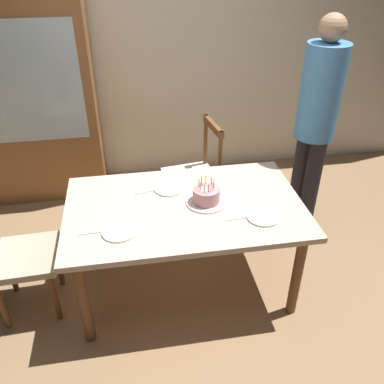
{
  "coord_description": "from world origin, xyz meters",
  "views": [
    {
      "loc": [
        -0.32,
        -2.22,
        2.29
      ],
      "look_at": [
        0.05,
        0.0,
        0.83
      ],
      "focal_mm": 37.69,
      "sensor_mm": 36.0,
      "label": 1
    }
  ],
  "objects_px": {
    "chair_spindle_back": "(194,177)",
    "chair_upholstered": "(7,250)",
    "dining_table": "(185,215)",
    "person_guest": "(317,117)",
    "plate_near_celebrant": "(119,231)",
    "plate_near_guest": "(263,216)",
    "birthday_cake": "(206,196)",
    "plate_far_side": "(169,188)",
    "china_cabinet": "(36,103)"
  },
  "relations": [
    {
      "from": "plate_far_side",
      "to": "china_cabinet",
      "type": "height_order",
      "value": "china_cabinet"
    },
    {
      "from": "chair_spindle_back",
      "to": "chair_upholstered",
      "type": "relative_size",
      "value": 1.0
    },
    {
      "from": "plate_far_side",
      "to": "plate_near_guest",
      "type": "distance_m",
      "value": 0.71
    },
    {
      "from": "chair_upholstered",
      "to": "chair_spindle_back",
      "type": "bearing_deg",
      "value": 31.11
    },
    {
      "from": "chair_upholstered",
      "to": "china_cabinet",
      "type": "distance_m",
      "value": 1.64
    },
    {
      "from": "person_guest",
      "to": "china_cabinet",
      "type": "xyz_separation_m",
      "value": [
        -2.32,
        0.97,
        -0.09
      ]
    },
    {
      "from": "birthday_cake",
      "to": "chair_spindle_back",
      "type": "xyz_separation_m",
      "value": [
        0.06,
        0.81,
        -0.33
      ]
    },
    {
      "from": "plate_near_celebrant",
      "to": "person_guest",
      "type": "xyz_separation_m",
      "value": [
        1.6,
        0.81,
        0.31
      ]
    },
    {
      "from": "china_cabinet",
      "to": "birthday_cake",
      "type": "bearing_deg",
      "value": -49.76
    },
    {
      "from": "chair_upholstered",
      "to": "plate_far_side",
      "type": "bearing_deg",
      "value": 12.58
    },
    {
      "from": "chair_upholstered",
      "to": "plate_near_guest",
      "type": "bearing_deg",
      "value": -6.58
    },
    {
      "from": "chair_spindle_back",
      "to": "chair_upholstered",
      "type": "height_order",
      "value": "same"
    },
    {
      "from": "dining_table",
      "to": "chair_upholstered",
      "type": "bearing_deg",
      "value": -178.68
    },
    {
      "from": "plate_near_guest",
      "to": "person_guest",
      "type": "xyz_separation_m",
      "value": [
        0.67,
        0.81,
        0.31
      ]
    },
    {
      "from": "china_cabinet",
      "to": "chair_spindle_back",
      "type": "bearing_deg",
      "value": -28.53
    },
    {
      "from": "birthday_cake",
      "to": "plate_near_guest",
      "type": "height_order",
      "value": "birthday_cake"
    },
    {
      "from": "plate_far_side",
      "to": "person_guest",
      "type": "xyz_separation_m",
      "value": [
        1.24,
        0.37,
        0.31
      ]
    },
    {
      "from": "dining_table",
      "to": "china_cabinet",
      "type": "xyz_separation_m",
      "value": [
        -1.16,
        1.56,
        0.3
      ]
    },
    {
      "from": "dining_table",
      "to": "china_cabinet",
      "type": "distance_m",
      "value": 1.97
    },
    {
      "from": "birthday_cake",
      "to": "plate_near_guest",
      "type": "xyz_separation_m",
      "value": [
        0.33,
        -0.23,
        -0.04
      ]
    },
    {
      "from": "birthday_cake",
      "to": "china_cabinet",
      "type": "distance_m",
      "value": 2.04
    },
    {
      "from": "plate_near_guest",
      "to": "plate_near_celebrant",
      "type": "bearing_deg",
      "value": 180.0
    },
    {
      "from": "plate_far_side",
      "to": "chair_upholstered",
      "type": "xyz_separation_m",
      "value": [
        -1.11,
        -0.25,
        -0.21
      ]
    },
    {
      "from": "chair_upholstered",
      "to": "china_cabinet",
      "type": "bearing_deg",
      "value": 88.97
    },
    {
      "from": "birthday_cake",
      "to": "chair_upholstered",
      "type": "relative_size",
      "value": 0.29
    },
    {
      "from": "chair_upholstered",
      "to": "china_cabinet",
      "type": "xyz_separation_m",
      "value": [
        0.03,
        1.59,
        0.42
      ]
    },
    {
      "from": "dining_table",
      "to": "plate_far_side",
      "type": "height_order",
      "value": "plate_far_side"
    },
    {
      "from": "chair_upholstered",
      "to": "person_guest",
      "type": "height_order",
      "value": "person_guest"
    },
    {
      "from": "plate_near_guest",
      "to": "chair_upholstered",
      "type": "xyz_separation_m",
      "value": [
        -1.67,
        0.19,
        -0.21
      ]
    },
    {
      "from": "plate_near_celebrant",
      "to": "chair_spindle_back",
      "type": "relative_size",
      "value": 0.23
    },
    {
      "from": "plate_near_celebrant",
      "to": "chair_spindle_back",
      "type": "xyz_separation_m",
      "value": [
        0.65,
        1.04,
        -0.28
      ]
    },
    {
      "from": "birthday_cake",
      "to": "plate_far_side",
      "type": "height_order",
      "value": "birthday_cake"
    },
    {
      "from": "plate_near_celebrant",
      "to": "plate_far_side",
      "type": "relative_size",
      "value": 1.0
    },
    {
      "from": "plate_near_celebrant",
      "to": "plate_near_guest",
      "type": "bearing_deg",
      "value": 0.0
    },
    {
      "from": "plate_near_guest",
      "to": "chair_upholstered",
      "type": "height_order",
      "value": "chair_upholstered"
    },
    {
      "from": "birthday_cake",
      "to": "plate_far_side",
      "type": "bearing_deg",
      "value": 137.13
    },
    {
      "from": "chair_upholstered",
      "to": "dining_table",
      "type": "bearing_deg",
      "value": 1.32
    },
    {
      "from": "birthday_cake",
      "to": "plate_near_celebrant",
      "type": "height_order",
      "value": "birthday_cake"
    },
    {
      "from": "plate_far_side",
      "to": "china_cabinet",
      "type": "bearing_deg",
      "value": 128.99
    },
    {
      "from": "chair_spindle_back",
      "to": "plate_near_celebrant",
      "type": "bearing_deg",
      "value": -121.93
    },
    {
      "from": "plate_far_side",
      "to": "plate_near_guest",
      "type": "height_order",
      "value": "same"
    },
    {
      "from": "dining_table",
      "to": "chair_upholstered",
      "type": "height_order",
      "value": "chair_upholstered"
    },
    {
      "from": "plate_far_side",
      "to": "chair_upholstered",
      "type": "relative_size",
      "value": 0.23
    },
    {
      "from": "dining_table",
      "to": "person_guest",
      "type": "bearing_deg",
      "value": 27.06
    },
    {
      "from": "plate_near_celebrant",
      "to": "person_guest",
      "type": "height_order",
      "value": "person_guest"
    },
    {
      "from": "chair_upholstered",
      "to": "person_guest",
      "type": "bearing_deg",
      "value": 14.75
    },
    {
      "from": "plate_far_side",
      "to": "chair_upholstered",
      "type": "distance_m",
      "value": 1.16
    },
    {
      "from": "chair_spindle_back",
      "to": "person_guest",
      "type": "distance_m",
      "value": 1.14
    },
    {
      "from": "person_guest",
      "to": "china_cabinet",
      "type": "distance_m",
      "value": 2.51
    },
    {
      "from": "dining_table",
      "to": "plate_far_side",
      "type": "relative_size",
      "value": 7.29
    }
  ]
}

